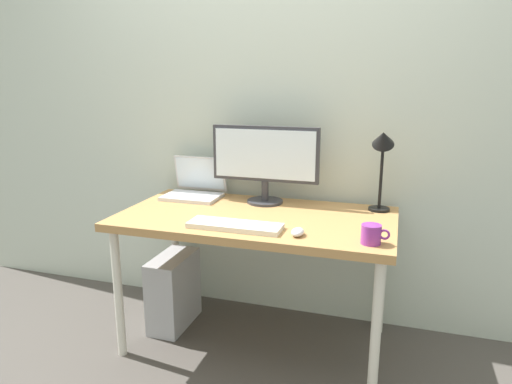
{
  "coord_description": "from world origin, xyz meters",
  "views": [
    {
      "loc": [
        0.67,
        -2.14,
        1.4
      ],
      "look_at": [
        0.0,
        0.0,
        0.85
      ],
      "focal_mm": 32.32,
      "sensor_mm": 36.0,
      "label": 1
    }
  ],
  "objects_px": {
    "desk_lamp": "(383,151)",
    "computer_tower": "(174,291)",
    "mouse": "(298,232)",
    "desk": "(256,226)",
    "keyboard": "(235,226)",
    "coffee_mug": "(372,234)",
    "laptop": "(195,187)",
    "monitor": "(265,159)"
  },
  "relations": [
    {
      "from": "keyboard",
      "to": "mouse",
      "type": "relative_size",
      "value": 4.89
    },
    {
      "from": "monitor",
      "to": "coffee_mug",
      "type": "distance_m",
      "value": 0.81
    },
    {
      "from": "laptop",
      "to": "monitor",
      "type": "bearing_deg",
      "value": -2.11
    },
    {
      "from": "desk_lamp",
      "to": "keyboard",
      "type": "relative_size",
      "value": 1.02
    },
    {
      "from": "desk",
      "to": "mouse",
      "type": "xyz_separation_m",
      "value": [
        0.27,
        -0.25,
        0.08
      ]
    },
    {
      "from": "monitor",
      "to": "keyboard",
      "type": "height_order",
      "value": "monitor"
    },
    {
      "from": "desk",
      "to": "monitor",
      "type": "relative_size",
      "value": 2.32
    },
    {
      "from": "monitor",
      "to": "mouse",
      "type": "relative_size",
      "value": 6.64
    },
    {
      "from": "desk_lamp",
      "to": "coffee_mug",
      "type": "xyz_separation_m",
      "value": [
        -0.01,
        -0.5,
        -0.28
      ]
    },
    {
      "from": "computer_tower",
      "to": "coffee_mug",
      "type": "bearing_deg",
      "value": -15.38
    },
    {
      "from": "desk_lamp",
      "to": "computer_tower",
      "type": "bearing_deg",
      "value": -169.96
    },
    {
      "from": "coffee_mug",
      "to": "computer_tower",
      "type": "distance_m",
      "value": 1.27
    },
    {
      "from": "mouse",
      "to": "computer_tower",
      "type": "height_order",
      "value": "mouse"
    },
    {
      "from": "desk_lamp",
      "to": "coffee_mug",
      "type": "height_order",
      "value": "desk_lamp"
    },
    {
      "from": "keyboard",
      "to": "mouse",
      "type": "bearing_deg",
      "value": -3.01
    },
    {
      "from": "desk_lamp",
      "to": "monitor",
      "type": "bearing_deg",
      "value": -179.94
    },
    {
      "from": "monitor",
      "to": "keyboard",
      "type": "bearing_deg",
      "value": -90.71
    },
    {
      "from": "desk_lamp",
      "to": "keyboard",
      "type": "xyz_separation_m",
      "value": [
        -0.62,
        -0.47,
        -0.31
      ]
    },
    {
      "from": "coffee_mug",
      "to": "keyboard",
      "type": "bearing_deg",
      "value": 177.79
    },
    {
      "from": "laptop",
      "to": "desk_lamp",
      "type": "relative_size",
      "value": 0.71
    },
    {
      "from": "desk",
      "to": "mouse",
      "type": "distance_m",
      "value": 0.38
    },
    {
      "from": "monitor",
      "to": "keyboard",
      "type": "relative_size",
      "value": 1.36
    },
    {
      "from": "desk",
      "to": "coffee_mug",
      "type": "xyz_separation_m",
      "value": [
        0.59,
        -0.26,
        0.1
      ]
    },
    {
      "from": "desk",
      "to": "keyboard",
      "type": "xyz_separation_m",
      "value": [
        -0.03,
        -0.23,
        0.07
      ]
    },
    {
      "from": "mouse",
      "to": "computer_tower",
      "type": "distance_m",
      "value": 0.99
    },
    {
      "from": "computer_tower",
      "to": "laptop",
      "type": "bearing_deg",
      "value": 74.13
    },
    {
      "from": "monitor",
      "to": "coffee_mug",
      "type": "height_order",
      "value": "monitor"
    },
    {
      "from": "keyboard",
      "to": "coffee_mug",
      "type": "relative_size",
      "value": 3.69
    },
    {
      "from": "monitor",
      "to": "desk_lamp",
      "type": "relative_size",
      "value": 1.33
    },
    {
      "from": "mouse",
      "to": "laptop",
      "type": "bearing_deg",
      "value": 145.05
    },
    {
      "from": "keyboard",
      "to": "computer_tower",
      "type": "xyz_separation_m",
      "value": [
        -0.48,
        0.28,
        -0.53
      ]
    },
    {
      "from": "desk_lamp",
      "to": "desk",
      "type": "bearing_deg",
      "value": -157.84
    },
    {
      "from": "laptop",
      "to": "desk_lamp",
      "type": "xyz_separation_m",
      "value": [
        1.05,
        -0.02,
        0.26
      ]
    },
    {
      "from": "mouse",
      "to": "coffee_mug",
      "type": "relative_size",
      "value": 0.76
    },
    {
      "from": "laptop",
      "to": "coffee_mug",
      "type": "relative_size",
      "value": 2.69
    },
    {
      "from": "keyboard",
      "to": "computer_tower",
      "type": "bearing_deg",
      "value": 150.03
    },
    {
      "from": "monitor",
      "to": "coffee_mug",
      "type": "relative_size",
      "value": 5.02
    },
    {
      "from": "coffee_mug",
      "to": "mouse",
      "type": "bearing_deg",
      "value": 178.55
    },
    {
      "from": "mouse",
      "to": "monitor",
      "type": "bearing_deg",
      "value": 120.98
    },
    {
      "from": "desk",
      "to": "desk_lamp",
      "type": "height_order",
      "value": "desk_lamp"
    },
    {
      "from": "coffee_mug",
      "to": "computer_tower",
      "type": "xyz_separation_m",
      "value": [
        -1.1,
        0.3,
        -0.56
      ]
    },
    {
      "from": "desk",
      "to": "keyboard",
      "type": "height_order",
      "value": "keyboard"
    }
  ]
}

